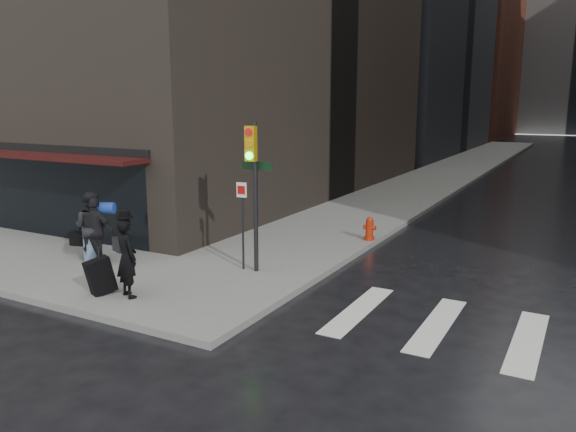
% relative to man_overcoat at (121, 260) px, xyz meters
% --- Properties ---
extents(ground, '(140.00, 140.00, 0.00)m').
position_rel_man_overcoat_xyz_m(ground, '(1.02, 0.97, -0.93)').
color(ground, black).
rests_on(ground, ground).
extents(sidewalk_left, '(4.00, 50.00, 0.15)m').
position_rel_man_overcoat_xyz_m(sidewalk_left, '(1.02, 27.97, -0.86)').
color(sidewalk_left, slate).
rests_on(sidewalk_left, ground).
extents(bldg_left_far, '(22.00, 20.00, 26.00)m').
position_rel_man_overcoat_xyz_m(bldg_left_far, '(-11.98, 62.97, 12.07)').
color(bldg_left_far, '#57281E').
rests_on(bldg_left_far, ground).
extents(storefront, '(8.40, 1.11, 2.83)m').
position_rel_man_overcoat_xyz_m(storefront, '(-5.98, 2.87, 0.89)').
color(storefront, black).
rests_on(storefront, ground).
extents(man_overcoat, '(1.24, 0.84, 1.87)m').
position_rel_man_overcoat_xyz_m(man_overcoat, '(0.00, 0.00, 0.00)').
color(man_overcoat, black).
rests_on(man_overcoat, ground).
extents(man_jeans, '(1.33, 0.90, 1.82)m').
position_rel_man_overcoat_xyz_m(man_jeans, '(-2.54, 1.54, 0.13)').
color(man_jeans, black).
rests_on(man_jeans, ground).
extents(man_greycoat, '(1.06, 0.63, 1.70)m').
position_rel_man_overcoat_xyz_m(man_greycoat, '(-2.32, 1.48, 0.06)').
color(man_greycoat, black).
rests_on(man_greycoat, ground).
extents(traffic_light, '(0.89, 0.43, 3.57)m').
position_rel_man_overcoat_xyz_m(traffic_light, '(1.49, 2.79, 1.52)').
color(traffic_light, black).
rests_on(traffic_light, ground).
extents(fire_hydrant, '(0.39, 0.30, 0.69)m').
position_rel_man_overcoat_xyz_m(fire_hydrant, '(2.82, 7.12, -0.47)').
color(fire_hydrant, '#A9220A').
rests_on(fire_hydrant, ground).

